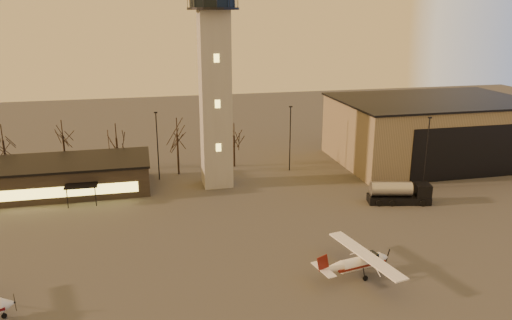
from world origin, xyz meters
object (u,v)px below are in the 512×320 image
Objects in this scene: control_tower at (215,70)px; hangar at (431,130)px; cessna_front at (362,264)px; terminal at (55,177)px; fuel_truck at (399,195)px.

control_tower reaches higher than hangar.
hangar is 2.91× the size of cessna_front.
control_tower is at bearing 97.12° from cessna_front.
cessna_front is at bearing -71.67° from control_tower.
hangar is at bearing 1.97° from terminal.
terminal is 43.67m from cessna_front.
cessna_front is at bearing -114.69° from fuel_truck.
fuel_truck is (12.36, 15.86, 0.16)m from cessna_front.
control_tower is 29.32m from fuel_truck.
cessna_front is at bearing -44.02° from terminal.
hangar is 58.11m from terminal.
terminal reaches higher than cessna_front.
control_tower reaches higher than terminal.
terminal is 46.09m from fuel_truck.
hangar is at bearing 39.35° from cessna_front.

